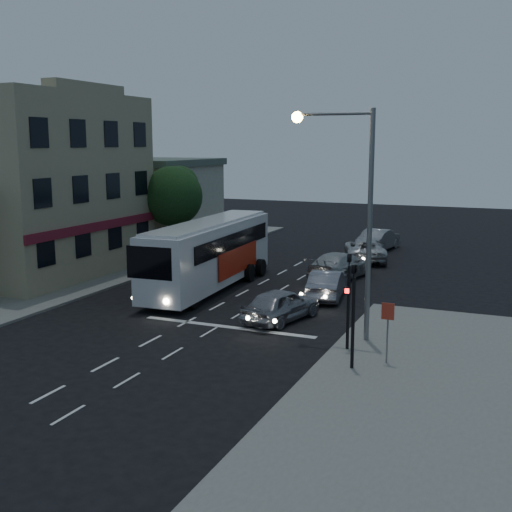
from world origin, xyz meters
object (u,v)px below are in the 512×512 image
at_px(car_sedan_a, 327,284).
at_px(car_suv, 281,305).
at_px(car_extra, 379,239).
at_px(regulatory_sign, 388,323).
at_px(car_sedan_c, 365,250).
at_px(traffic_signal_side, 354,303).
at_px(tour_bus, 209,252).
at_px(streetlight, 354,198).
at_px(street_tree, 173,194).
at_px(traffic_signal_main, 348,290).
at_px(car_sedan_b, 340,265).

bearing_deg(car_sedan_a, car_suv, 73.73).
height_order(car_sedan_a, car_extra, car_extra).
relative_size(car_suv, car_sedan_a, 0.99).
distance_m(car_sedan_a, regulatory_sign, 10.20).
bearing_deg(car_sedan_a, car_sedan_c, -94.88).
distance_m(car_suv, traffic_signal_side, 6.96).
xyz_separation_m(car_sedan_a, traffic_signal_side, (3.87, -9.89, 1.70)).
distance_m(tour_bus, streetlight, 11.82).
bearing_deg(street_tree, car_suv, -43.16).
bearing_deg(car_suv, car_sedan_a, -84.08).
bearing_deg(streetlight, car_sedan_c, 101.59).
bearing_deg(street_tree, car_sedan_a, -26.63).
height_order(traffic_signal_main, streetlight, streetlight).
bearing_deg(traffic_signal_side, car_sedan_b, 107.10).
bearing_deg(tour_bus, traffic_signal_side, -45.46).
distance_m(car_sedan_a, traffic_signal_side, 10.75).
distance_m(car_extra, streetlight, 23.10).
bearing_deg(traffic_signal_side, regulatory_sign, 43.92).
height_order(car_suv, street_tree, street_tree).
bearing_deg(street_tree, traffic_signal_side, -44.50).
bearing_deg(car_sedan_a, car_extra, -95.83).
distance_m(tour_bus, car_sedan_c, 12.93).
bearing_deg(car_sedan_c, traffic_signal_main, 83.65).
relative_size(car_sedan_b, streetlight, 0.60).
xyz_separation_m(car_sedan_b, regulatory_sign, (5.54, -13.80, 0.81)).
distance_m(car_sedan_c, regulatory_sign, 20.81).
xyz_separation_m(regulatory_sign, streetlight, (-1.96, 2.44, 4.14)).
bearing_deg(traffic_signal_main, tour_bus, 142.08).
bearing_deg(car_suv, traffic_signal_side, 145.95).
distance_m(tour_bus, traffic_signal_main, 12.26).
xyz_separation_m(car_sedan_a, streetlight, (2.91, -6.49, 5.01)).
bearing_deg(tour_bus, street_tree, 129.51).
relative_size(car_sedan_c, traffic_signal_main, 1.33).
relative_size(car_suv, streetlight, 0.49).
xyz_separation_m(tour_bus, car_sedan_a, (6.50, 0.38, -1.28)).
xyz_separation_m(car_extra, regulatory_sign, (5.59, -24.71, 0.79)).
distance_m(traffic_signal_main, traffic_signal_side, 2.10).
height_order(car_sedan_b, car_sedan_c, car_sedan_b).
distance_m(traffic_signal_main, regulatory_sign, 2.14).
height_order(car_sedan_c, traffic_signal_main, traffic_signal_main).
bearing_deg(streetlight, car_sedan_b, 107.52).
relative_size(car_suv, traffic_signal_main, 1.07).
bearing_deg(traffic_signal_side, tour_bus, 137.47).
height_order(regulatory_sign, street_tree, street_tree).
bearing_deg(tour_bus, car_sedan_b, 39.14).
xyz_separation_m(car_extra, traffic_signal_main, (3.89, -23.70, 1.62)).
distance_m(car_sedan_b, traffic_signal_main, 13.45).
height_order(car_sedan_a, car_sedan_b, car_sedan_b).
distance_m(car_sedan_c, streetlight, 18.64).
xyz_separation_m(car_sedan_c, streetlight, (3.61, -17.60, 4.98)).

